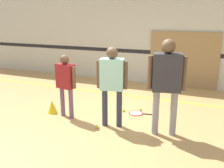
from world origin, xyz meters
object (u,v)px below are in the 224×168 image
object	(u,v)px
person_student_left	(66,79)
tennis_ball_stray_right	(171,132)
racket_spare_on_floor	(137,113)
tennis_ball_stray_left	(124,110)
tennis_ball_by_spare_racket	(140,109)
person_student_right	(167,78)
training_cone	(52,107)
person_instructor	(112,79)
tennis_ball_near_instructor	(97,127)

from	to	relation	value
person_student_left	tennis_ball_stray_right	world-z (taller)	person_student_left
racket_spare_on_floor	person_student_left	bearing A→B (deg)	-161.79
tennis_ball_stray_right	racket_spare_on_floor	bearing A→B (deg)	140.98
tennis_ball_stray_left	tennis_ball_stray_right	world-z (taller)	same
tennis_ball_by_spare_racket	tennis_ball_stray_right	distance (m)	1.27
tennis_ball_by_spare_racket	tennis_ball_stray_left	size ratio (longest dim) A/B	1.00
tennis_ball_stray_left	tennis_ball_stray_right	size ratio (longest dim) A/B	1.00
person_student_right	tennis_ball_stray_left	xyz separation A→B (m)	(-1.08, 0.78, -1.07)
training_cone	racket_spare_on_floor	bearing A→B (deg)	20.61
person_instructor	racket_spare_on_floor	world-z (taller)	person_instructor
person_student_right	tennis_ball_stray_right	distance (m)	1.07
person_instructor	tennis_ball_by_spare_racket	distance (m)	1.42
racket_spare_on_floor	tennis_ball_by_spare_racket	world-z (taller)	tennis_ball_by_spare_racket
person_student_left	person_student_right	size ratio (longest dim) A/B	0.77
tennis_ball_stray_left	racket_spare_on_floor	bearing A→B (deg)	-1.89
tennis_ball_by_spare_racket	tennis_ball_stray_right	size ratio (longest dim) A/B	1.00
person_student_right	tennis_ball_by_spare_racket	size ratio (longest dim) A/B	26.91
tennis_ball_near_instructor	tennis_ball_stray_left	bearing A→B (deg)	79.84
tennis_ball_by_spare_racket	training_cone	xyz separation A→B (m)	(-1.83, -0.89, 0.11)
tennis_ball_near_instructor	training_cone	distance (m)	1.35
tennis_ball_near_instructor	training_cone	size ratio (longest dim) A/B	0.23
person_student_left	tennis_ball_stray_right	size ratio (longest dim) A/B	20.82
tennis_ball_stray_left	training_cone	size ratio (longest dim) A/B	0.23
tennis_ball_stray_right	person_student_right	bearing A→B (deg)	-160.92
tennis_ball_stray_left	person_student_left	bearing A→B (deg)	-144.42
person_student_left	person_instructor	bearing A→B (deg)	7.44
racket_spare_on_floor	tennis_ball_by_spare_racket	size ratio (longest dim) A/B	8.76
tennis_ball_stray_left	training_cone	bearing A→B (deg)	-155.06
person_student_right	racket_spare_on_floor	xyz separation A→B (m)	(-0.75, 0.77, -1.09)
tennis_ball_stray_right	training_cone	xyz separation A→B (m)	(-2.70, 0.04, 0.11)
person_instructor	racket_spare_on_floor	distance (m)	1.29
training_cone	tennis_ball_near_instructor	bearing A→B (deg)	-14.83
tennis_ball_near_instructor	training_cone	bearing A→B (deg)	165.17
person_student_left	tennis_ball_near_instructor	bearing A→B (deg)	-7.64
racket_spare_on_floor	tennis_ball_near_instructor	distance (m)	1.15
racket_spare_on_floor	tennis_ball_stray_right	world-z (taller)	tennis_ball_stray_right
tennis_ball_stray_left	tennis_ball_stray_right	bearing A→B (deg)	-31.10
training_cone	person_student_right	bearing A→B (deg)	-1.93
racket_spare_on_floor	tennis_ball_by_spare_racket	distance (m)	0.21
training_cone	tennis_ball_stray_right	bearing A→B (deg)	-0.84
person_student_left	training_cone	world-z (taller)	person_student_left
racket_spare_on_floor	person_student_right	bearing A→B (deg)	-55.63
tennis_ball_stray_left	tennis_ball_near_instructor	bearing A→B (deg)	-100.16
person_instructor	training_cone	bearing A→B (deg)	162.45
person_student_right	racket_spare_on_floor	world-z (taller)	person_student_right
person_student_left	tennis_ball_by_spare_racket	size ratio (longest dim) A/B	20.82
person_instructor	person_student_left	world-z (taller)	person_instructor
person_instructor	person_student_right	xyz separation A→B (m)	(1.03, 0.03, 0.11)
tennis_ball_near_instructor	training_cone	world-z (taller)	training_cone
person_student_right	tennis_ball_by_spare_racket	distance (m)	1.62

